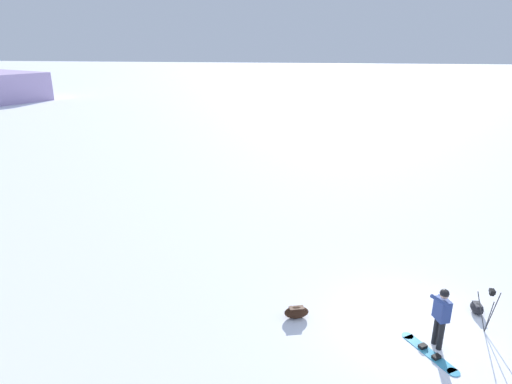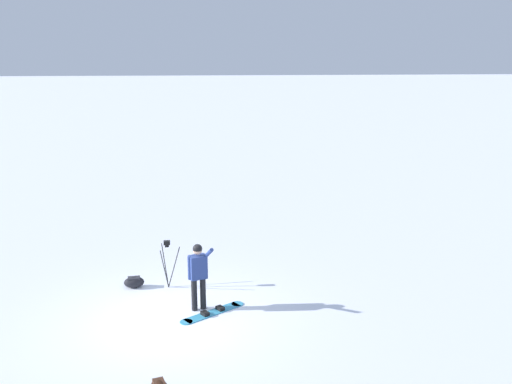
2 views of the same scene
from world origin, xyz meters
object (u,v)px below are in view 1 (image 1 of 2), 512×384
object	(u,v)px
snowboarder	(441,312)
gear_bag_small	(477,308)
gear_bag_large	(296,312)
snowboard	(429,353)
camera_tripod	(490,302)

from	to	relation	value
snowboarder	gear_bag_small	bearing A→B (deg)	-131.32
snowboarder	gear_bag_large	distance (m)	3.76
snowboard	gear_bag_large	size ratio (longest dim) A/B	2.03
snowboard	snowboarder	bearing A→B (deg)	-126.12
camera_tripod	gear_bag_large	bearing A→B (deg)	1.01
snowboarder	gear_bag_large	xyz separation A→B (m)	(3.60, -0.71, -0.82)
camera_tripod	snowboard	bearing A→B (deg)	34.01
snowboard	camera_tripod	world-z (taller)	camera_tripod
camera_tripod	gear_bag_small	xyz separation A→B (m)	(-0.07, -0.90, -0.77)
snowboard	camera_tripod	size ratio (longest dim) A/B	1.19
snowboarder	gear_bag_small	world-z (taller)	snowboarder
snowboarder	gear_bag_large	size ratio (longest dim) A/B	2.22
snowboarder	camera_tripod	size ratio (longest dim) A/B	1.30
snowboarder	gear_bag_small	xyz separation A→B (m)	(-1.49, -1.69, -0.85)
gear_bag_small	snowboarder	bearing A→B (deg)	48.68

